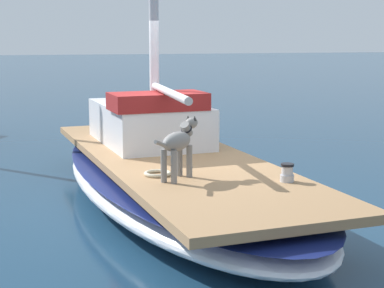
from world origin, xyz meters
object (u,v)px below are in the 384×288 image
coiled_rope (157,173)px  deck_winch (287,173)px  sailboat_main (175,180)px  dog_grey (179,143)px

coiled_rope → deck_winch: bearing=-25.7°
deck_winch → coiled_rope: size_ratio=0.65×
sailboat_main → coiled_rope: coiled_rope is taller
dog_grey → coiled_rope: (-0.21, 0.23, -0.40)m
sailboat_main → dog_grey: dog_grey is taller
dog_grey → deck_winch: bearing=-20.2°
dog_grey → coiled_rope: size_ratio=2.34×
sailboat_main → deck_winch: deck_winch is taller
sailboat_main → deck_winch: size_ratio=35.68×
dog_grey → deck_winch: 1.28m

